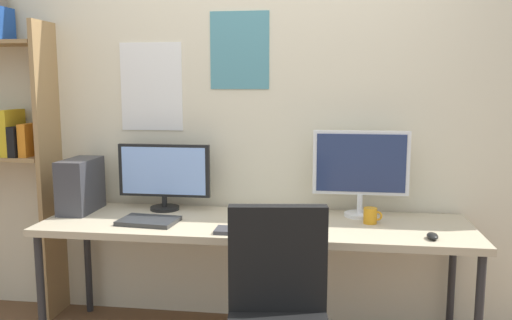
% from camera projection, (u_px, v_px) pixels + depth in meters
% --- Properties ---
extents(wall_back, '(4.84, 0.11, 2.60)m').
position_uv_depth(wall_back, '(264.00, 119.00, 3.33)').
color(wall_back, beige).
rests_on(wall_back, ground_plane).
extents(desk, '(2.44, 0.68, 0.74)m').
position_uv_depth(desk, '(255.00, 230.00, 3.00)').
color(desk, tan).
rests_on(desk, ground_plane).
extents(monitor_left, '(0.58, 0.18, 0.41)m').
position_uv_depth(monitor_left, '(164.00, 174.00, 3.25)').
color(monitor_left, black).
rests_on(monitor_left, desk).
extents(monitor_right, '(0.56, 0.18, 0.51)m').
position_uv_depth(monitor_right, '(361.00, 168.00, 3.08)').
color(monitor_right, silver).
rests_on(monitor_right, desk).
extents(pc_tower, '(0.17, 0.34, 0.33)m').
position_uv_depth(pc_tower, '(81.00, 185.00, 3.22)').
color(pc_tower, '#38383D').
rests_on(pc_tower, desk).
extents(keyboard_main, '(0.36, 0.13, 0.02)m').
position_uv_depth(keyboard_main, '(249.00, 231.00, 2.77)').
color(keyboard_main, '#38383D').
rests_on(keyboard_main, desk).
extents(computer_mouse, '(0.06, 0.10, 0.03)m').
position_uv_depth(computer_mouse, '(432.00, 236.00, 2.66)').
color(computer_mouse, black).
rests_on(computer_mouse, desk).
extents(laptop_closed, '(0.34, 0.25, 0.02)m').
position_uv_depth(laptop_closed, '(149.00, 221.00, 2.97)').
color(laptop_closed, '#2D2D2D').
rests_on(laptop_closed, desk).
extents(coffee_mug, '(0.11, 0.08, 0.09)m').
position_uv_depth(coffee_mug, '(371.00, 216.00, 2.95)').
color(coffee_mug, orange).
rests_on(coffee_mug, desk).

